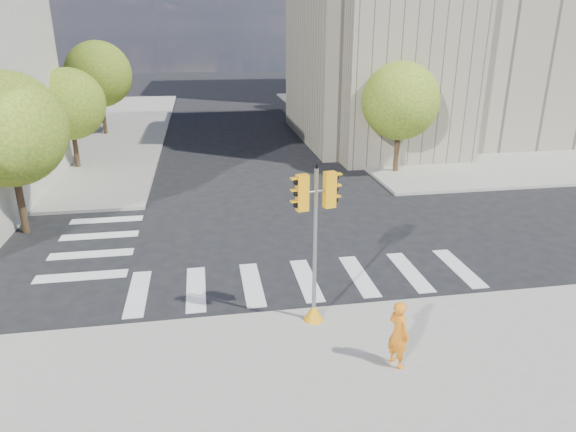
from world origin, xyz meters
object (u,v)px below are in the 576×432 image
object	(u,v)px
lamp_far	(330,67)
traffic_signal	(315,258)
lamp_near	(385,83)
photographer	(398,334)

from	to	relation	value
lamp_far	traffic_signal	bearing A→B (deg)	-104.48
lamp_near	lamp_far	size ratio (longest dim) A/B	1.00
photographer	traffic_signal	bearing A→B (deg)	12.25
lamp_near	traffic_signal	distance (m)	20.63
traffic_signal	lamp_near	bearing A→B (deg)	54.67
lamp_near	lamp_far	xyz separation A→B (m)	(0.00, 14.00, 0.00)
lamp_near	traffic_signal	xyz separation A→B (m)	(-8.44, -18.66, -2.53)
lamp_near	traffic_signal	size ratio (longest dim) A/B	1.81
lamp_far	photographer	bearing A→B (deg)	-101.14
lamp_near	photographer	size ratio (longest dim) A/B	4.71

